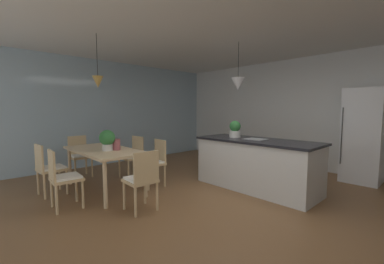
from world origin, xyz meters
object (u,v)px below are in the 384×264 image
dining_table (104,153)px  refrigerator (363,136)px  vase_on_dining_table (116,145)px  potted_plant_on_island (235,129)px  chair_near_left (48,167)px  kitchen_island (256,163)px  chair_far_left (133,155)px  chair_far_right (154,161)px  chair_kitchen_end (142,178)px  chair_window_end (80,155)px  chair_near_right (63,177)px  potted_plant_on_table (107,139)px

dining_table → refrigerator: 4.97m
vase_on_dining_table → potted_plant_on_island: bearing=60.7°
chair_near_left → kitchen_island: kitchen_island is taller
chair_far_left → chair_far_right: (0.80, -0.00, 0.00)m
potted_plant_on_island → chair_far_left: bearing=-143.5°
potted_plant_on_island → chair_kitchen_end: bearing=-91.8°
chair_near_left → refrigerator: size_ratio=0.47×
chair_near_left → kitchen_island: (2.18, 2.85, -0.01)m
chair_far_right → vase_on_dining_table: 0.78m
chair_near_left → chair_far_left: bearing=90.2°
chair_window_end → chair_kitchen_end: same height
chair_far_left → kitchen_island: bearing=30.0°
chair_window_end → chair_near_right: (1.64, -0.79, 0.00)m
chair_far_left → kitchen_island: size_ratio=0.40×
chair_window_end → kitchen_island: size_ratio=0.40×
chair_far_right → chair_near_left: bearing=-116.6°
chair_near_left → vase_on_dining_table: 1.17m
chair_kitchen_end → chair_near_right: (-0.86, -0.79, 0.00)m
chair_near_left → potted_plant_on_island: 3.37m
chair_near_right → refrigerator: 5.44m
chair_near_left → chair_near_right: (0.78, -0.00, 0.00)m
chair_far_right → kitchen_island: size_ratio=0.40×
kitchen_island → chair_far_left: bearing=-150.0°
chair_far_left → vase_on_dining_table: bearing=-46.6°
refrigerator → potted_plant_on_table: (-2.81, -3.97, 0.01)m
chair_near_left → chair_near_right: size_ratio=1.00×
chair_kitchen_end → potted_plant_on_table: size_ratio=2.45×
chair_window_end → refrigerator: bearing=42.9°
chair_far_left → vase_on_dining_table: (0.63, -0.66, 0.36)m
chair_far_left → chair_kitchen_end: size_ratio=1.00×
chair_window_end → chair_kitchen_end: size_ratio=1.00×
chair_window_end → potted_plant_on_island: size_ratio=2.68×
vase_on_dining_table → refrigerator: bearing=54.0°
kitchen_island → refrigerator: (1.22, 1.90, 0.46)m
refrigerator → potted_plant_on_island: (-1.70, -1.90, 0.13)m
refrigerator → vase_on_dining_table: bearing=-126.0°
chair_window_end → vase_on_dining_table: bearing=4.9°
chair_far_right → refrigerator: (2.61, 3.16, 0.45)m
chair_window_end → chair_far_right: bearing=25.7°
chair_window_end → vase_on_dining_table: size_ratio=4.57×
chair_near_left → vase_on_dining_table: vase_on_dining_table is taller
chair_window_end → chair_far_right: size_ratio=1.00×
dining_table → chair_near_left: chair_near_left is taller
dining_table → chair_kitchen_end: bearing=-0.1°
dining_table → chair_far_left: (-0.40, 0.79, -0.19)m
chair_window_end → chair_far_right: 1.83m
potted_plant_on_table → vase_on_dining_table: potted_plant_on_table is taller
chair_near_left → potted_plant_on_island: size_ratio=2.68×
chair_near_left → chair_window_end: bearing=137.3°
chair_kitchen_end → refrigerator: bearing=66.0°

